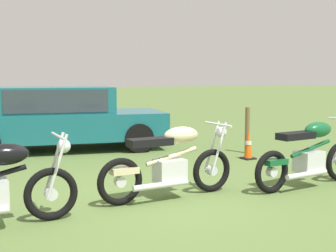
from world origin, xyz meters
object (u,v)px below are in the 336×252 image
motorcycle_green (310,154)px  fence_post_wooden (247,130)px  car_teal (60,115)px  motorcycle_cream (170,163)px  traffic_cone (248,145)px

motorcycle_green → fence_post_wooden: motorcycle_green is taller
car_teal → fence_post_wooden: bearing=-22.5°
motorcycle_cream → traffic_cone: (2.74, 1.79, -0.21)m
motorcycle_cream → traffic_cone: 3.28m
motorcycle_cream → fence_post_wooden: motorcycle_cream is taller
car_teal → traffic_cone: 4.28m
traffic_cone → fence_post_wooden: bearing=54.3°
motorcycle_green → fence_post_wooden: (0.98, 2.77, 0.01)m
motorcycle_cream → fence_post_wooden: size_ratio=2.04×
car_teal → fence_post_wooden: 4.22m
fence_post_wooden → motorcycle_green: bearing=-109.5°
fence_post_wooden → car_teal: bearing=145.8°
motorcycle_green → car_teal: bearing=112.3°
motorcycle_green → traffic_cone: size_ratio=3.54×
motorcycle_cream → motorcycle_green: (2.17, -0.41, -0.00)m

